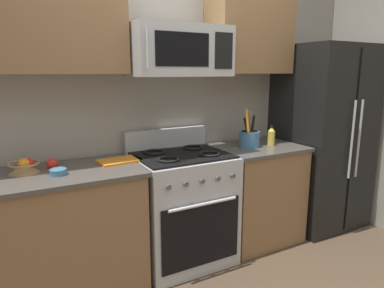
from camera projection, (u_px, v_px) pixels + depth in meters
name	position (u px, v px, depth m)	size (l,w,h in m)	color
wall_back	(161.00, 104.00, 3.01)	(8.00, 0.10, 2.60)	#9E998E
counter_left	(51.00, 236.00, 2.36)	(1.27, 0.65, 0.91)	olive
range_oven	(182.00, 206.00, 2.84)	(0.76, 0.69, 1.09)	#B2B5BA
counter_right	(256.00, 193.00, 3.21)	(0.79, 0.65, 0.91)	olive
refrigerator	(321.00, 137.00, 3.49)	(0.82, 0.76, 1.83)	black
microwave	(179.00, 51.00, 2.60)	(0.77, 0.44, 0.38)	#B2B5BA
upper_cabinets_left	(27.00, 16.00, 2.20)	(1.26, 0.34, 0.74)	olive
upper_cabinets_right	(250.00, 32.00, 3.06)	(0.78, 0.34, 0.74)	olive
utensil_crock	(249.00, 138.00, 3.07)	(0.18, 0.18, 0.35)	teal
fruit_basket	(24.00, 166.00, 2.28)	(0.20, 0.20, 0.10)	#9E7A4C
apple_loose	(52.00, 164.00, 2.37)	(0.08, 0.08, 0.08)	red
cutting_board	(119.00, 161.00, 2.57)	(0.31, 0.20, 0.02)	orange
bottle_oil	(271.00, 136.00, 3.13)	(0.07, 0.07, 0.19)	gold
prep_bowl	(58.00, 172.00, 2.24)	(0.11, 0.11, 0.04)	teal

